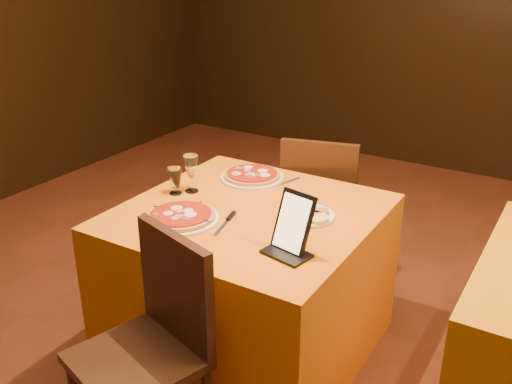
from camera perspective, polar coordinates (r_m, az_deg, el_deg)
The scene contains 13 objects.
wall_back at distance 5.17m, azimuth 21.95°, elevation 16.55°, with size 6.00×0.01×2.80m, color black.
main_table at distance 2.77m, azimuth -0.68°, elevation -8.92°, with size 1.10×1.10×0.75m, color orange.
chair_main_near at distance 2.22m, azimuth -11.86°, elevation -16.10°, with size 0.36×0.36×0.91m, color black, non-canonical shape.
chair_main_far at distance 3.37m, azimuth 6.68°, elevation -1.43°, with size 0.43×0.43×0.91m, color #312310, non-canonical shape.
pizza_near at distance 2.51m, azimuth -7.52°, elevation -2.52°, with size 0.34×0.34×0.03m.
pizza_far at distance 2.95m, azimuth -0.41°, elevation 1.60°, with size 0.33×0.33×0.03m.
cutlet_dish at distance 2.54m, azimuth 5.19°, elevation -2.24°, with size 0.24×0.24×0.03m.
wine_glass at distance 2.78m, azimuth -6.50°, elevation 1.86°, with size 0.07×0.07×0.19m, color #F8D38C, non-canonical shape.
water_glass at distance 2.77m, azimuth -8.09°, elevation 1.08°, with size 0.06×0.06×0.13m, color white, non-canonical shape.
tablet at distance 2.21m, azimuth 3.75°, elevation -3.06°, with size 0.16×0.01×0.24m, color black.
knife at distance 2.45m, azimuth -3.20°, elevation -3.33°, with size 0.21×0.02×0.01m, color silver.
fork_near at distance 2.63m, azimuth -9.65°, elevation -1.76°, with size 0.18×0.02×0.01m, color #B0B1B7.
fork_far at distance 2.90m, azimuth 3.13°, elevation 0.97°, with size 0.18×0.02×0.01m, color #A9AAB0.
Camera 1 is at (0.92, -1.57, 1.84)m, focal length 40.00 mm.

